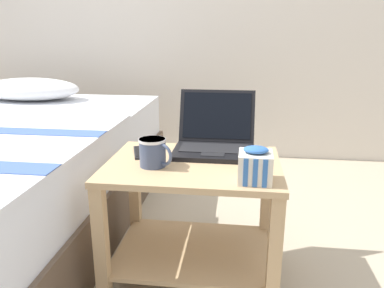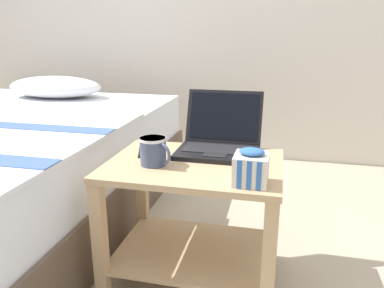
# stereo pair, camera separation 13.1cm
# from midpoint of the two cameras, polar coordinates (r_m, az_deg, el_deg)

# --- Properties ---
(ground_plane) EXTENTS (8.00, 8.00, 0.00)m
(ground_plane) POSITION_cam_midpoint_polar(r_m,az_deg,el_deg) (1.60, 2.80, -19.75)
(ground_plane) COLOR tan
(bedside_table) EXTENTS (0.63, 0.47, 0.49)m
(bedside_table) POSITION_cam_midpoint_polar(r_m,az_deg,el_deg) (1.43, 2.98, -9.51)
(bedside_table) COLOR tan
(bedside_table) RESTS_ON ground_plane
(laptop) EXTENTS (0.31, 0.31, 0.22)m
(laptop) POSITION_cam_midpoint_polar(r_m,az_deg,el_deg) (1.49, 6.76, 0.57)
(laptop) COLOR black
(laptop) RESTS_ON bedside_table
(mug_front_left) EXTENTS (0.13, 0.10, 0.10)m
(mug_front_left) POSITION_cam_midpoint_polar(r_m,az_deg,el_deg) (1.32, -3.06, -0.95)
(mug_front_left) COLOR #3F4C6B
(mug_front_left) RESTS_ON bedside_table
(snack_bag) EXTENTS (0.11, 0.11, 0.11)m
(snack_bag) POSITION_cam_midpoint_polar(r_m,az_deg,el_deg) (1.18, 12.14, -3.61)
(snack_bag) COLOR silver
(snack_bag) RESTS_ON bedside_table
(cell_phone) EXTENTS (0.12, 0.17, 0.01)m
(cell_phone) POSITION_cam_midpoint_polar(r_m,az_deg,el_deg) (1.48, -4.17, -1.06)
(cell_phone) COLOR black
(cell_phone) RESTS_ON bedside_table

